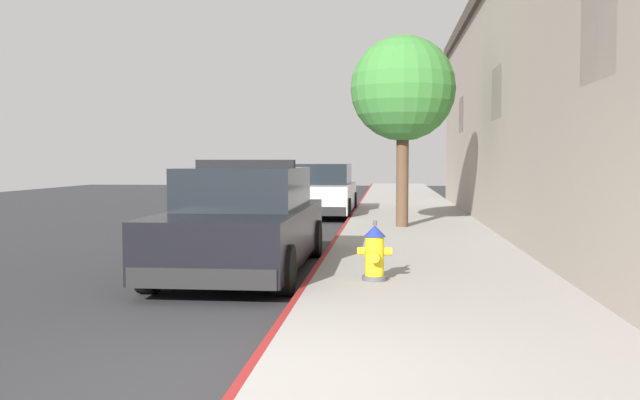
{
  "coord_description": "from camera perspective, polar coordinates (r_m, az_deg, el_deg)",
  "views": [
    {
      "loc": [
        0.97,
        -4.57,
        1.68
      ],
      "look_at": [
        -0.17,
        6.88,
        1.0
      ],
      "focal_mm": 38.29,
      "sensor_mm": 36.0,
      "label": 1
    }
  ],
  "objects": [
    {
      "name": "fire_hydrant",
      "position": [
        8.69,
        4.59,
        -4.43
      ],
      "size": [
        0.44,
        0.4,
        0.76
      ],
      "color": "#4C4C51",
      "rests_on": "sidewalk_pavement"
    },
    {
      "name": "parked_car_silver_ahead",
      "position": [
        20.39,
        0.14,
        0.74
      ],
      "size": [
        1.94,
        4.84,
        1.56
      ],
      "color": "#B2B5BA",
      "rests_on": "ground"
    },
    {
      "name": "street_tree",
      "position": [
        15.77,
        6.95,
        9.15
      ],
      "size": [
        2.38,
        2.38,
        4.34
      ],
      "color": "brown",
      "rests_on": "sidewalk_pavement"
    },
    {
      "name": "sidewalk_pavement",
      "position": [
        14.67,
        8.19,
        -2.94
      ],
      "size": [
        3.23,
        60.0,
        0.15
      ],
      "primitive_type": "cube",
      "color": "gray",
      "rests_on": "ground"
    },
    {
      "name": "curb_painted_edge",
      "position": [
        14.69,
        1.72,
        -2.89
      ],
      "size": [
        0.08,
        60.0,
        0.15
      ],
      "primitive_type": "cube",
      "color": "maroon",
      "rests_on": "ground"
    },
    {
      "name": "ground_plane",
      "position": [
        15.62,
        -14.41,
        -3.27
      ],
      "size": [
        29.61,
        60.0,
        0.2
      ],
      "primitive_type": "cube",
      "color": "#2B2B2D"
    },
    {
      "name": "storefront_building",
      "position": [
        15.62,
        24.78,
        7.89
      ],
      "size": [
        5.82,
        25.07,
        5.97
      ],
      "color": "gray",
      "rests_on": "ground"
    },
    {
      "name": "police_cruiser",
      "position": [
        10.25,
        -6.28,
        -1.87
      ],
      "size": [
        1.94,
        4.84,
        1.68
      ],
      "color": "black",
      "rests_on": "ground"
    }
  ]
}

